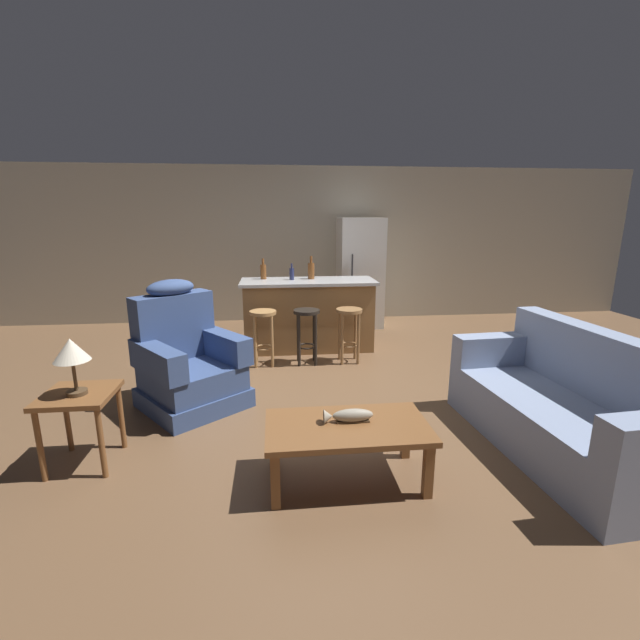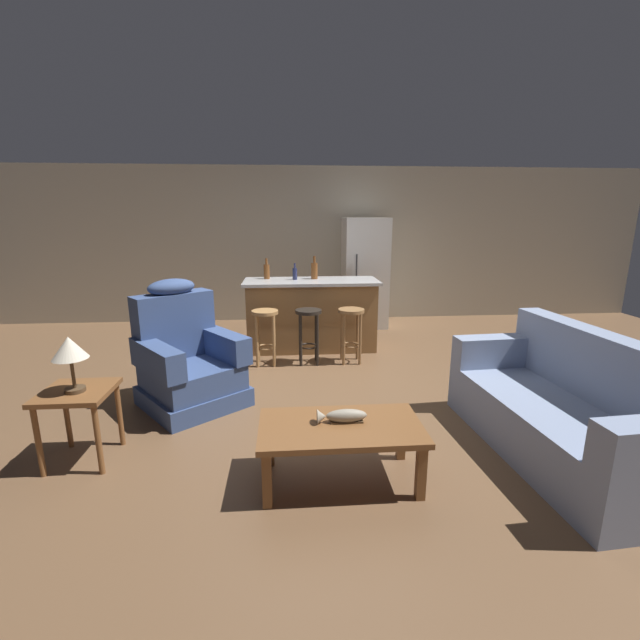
{
  "view_description": "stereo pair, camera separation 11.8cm",
  "coord_description": "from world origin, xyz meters",
  "views": [
    {
      "loc": [
        -0.45,
        -4.32,
        1.79
      ],
      "look_at": [
        0.0,
        -0.1,
        0.75
      ],
      "focal_mm": 24.0,
      "sensor_mm": 36.0,
      "label": 1
    },
    {
      "loc": [
        -0.33,
        -4.34,
        1.79
      ],
      "look_at": [
        0.0,
        -0.1,
        0.75
      ],
      "focal_mm": 24.0,
      "sensor_mm": 36.0,
      "label": 2
    }
  ],
  "objects": [
    {
      "name": "couch",
      "position": [
        1.76,
        -1.51,
        0.34
      ],
      "size": [
        0.96,
        1.95,
        0.94
      ],
      "rotation": [
        0.0,
        0.0,
        3.21
      ],
      "color": "#8493B2",
      "rests_on": "ground_plane"
    },
    {
      "name": "bar_stool_left",
      "position": [
        -0.6,
        0.72,
        0.47
      ],
      "size": [
        0.32,
        0.32,
        0.68
      ],
      "color": "#A87A47",
      "rests_on": "ground_plane"
    },
    {
      "name": "bottle_wine_dark",
      "position": [
        -0.22,
        1.41,
        1.03
      ],
      "size": [
        0.06,
        0.06,
        0.22
      ],
      "color": "#23284C",
      "rests_on": "kitchen_island"
    },
    {
      "name": "bottle_short_amber",
      "position": [
        0.05,
        1.46,
        1.07
      ],
      "size": [
        0.09,
        0.09,
        0.31
      ],
      "color": "brown",
      "rests_on": "kitchen_island"
    },
    {
      "name": "ground_plane",
      "position": [
        0.0,
        0.0,
        0.0
      ],
      "size": [
        12.0,
        12.0,
        0.0
      ],
      "color": "brown"
    },
    {
      "name": "back_wall",
      "position": [
        0.0,
        3.12,
        1.3
      ],
      "size": [
        12.0,
        0.05,
        2.6
      ],
      "color": "#A89E89",
      "rests_on": "ground_plane"
    },
    {
      "name": "bar_stool_right",
      "position": [
        0.45,
        0.72,
        0.47
      ],
      "size": [
        0.32,
        0.32,
        0.68
      ],
      "color": "olive",
      "rests_on": "ground_plane"
    },
    {
      "name": "recliner_near_lamp",
      "position": [
        -1.3,
        -0.34,
        0.42
      ],
      "size": [
        1.18,
        1.18,
        1.2
      ],
      "rotation": [
        0.0,
        0.0,
        -0.9
      ],
      "color": "#384C7A",
      "rests_on": "ground_plane"
    },
    {
      "name": "fish_figurine",
      "position": [
        0.03,
        -1.69,
        0.46
      ],
      "size": [
        0.34,
        0.1,
        0.1
      ],
      "color": "#4C3823",
      "rests_on": "coffee_table"
    },
    {
      "name": "coffee_table",
      "position": [
        0.02,
        -1.73,
        0.36
      ],
      "size": [
        1.1,
        0.6,
        0.42
      ],
      "color": "brown",
      "rests_on": "ground_plane"
    },
    {
      "name": "table_lamp",
      "position": [
        -1.86,
        -1.35,
        0.87
      ],
      "size": [
        0.24,
        0.24,
        0.41
      ],
      "color": "#4C3823",
      "rests_on": "end_table"
    },
    {
      "name": "bar_stool_middle",
      "position": [
        -0.07,
        0.72,
        0.47
      ],
      "size": [
        0.32,
        0.32,
        0.68
      ],
      "color": "black",
      "rests_on": "ground_plane"
    },
    {
      "name": "end_table",
      "position": [
        -1.87,
        -1.32,
        0.46
      ],
      "size": [
        0.48,
        0.48,
        0.56
      ],
      "color": "brown",
      "rests_on": "ground_plane"
    },
    {
      "name": "kitchen_island",
      "position": [
        0.0,
        1.35,
        0.48
      ],
      "size": [
        1.8,
        0.7,
        0.95
      ],
      "color": "olive",
      "rests_on": "ground_plane"
    },
    {
      "name": "bottle_tall_green",
      "position": [
        -0.6,
        1.51,
        1.06
      ],
      "size": [
        0.08,
        0.08,
        0.28
      ],
      "color": "brown",
      "rests_on": "kitchen_island"
    },
    {
      "name": "refrigerator",
      "position": [
        0.95,
        2.55,
        0.88
      ],
      "size": [
        0.7,
        0.69,
        1.76
      ],
      "color": "white",
      "rests_on": "ground_plane"
    }
  ]
}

